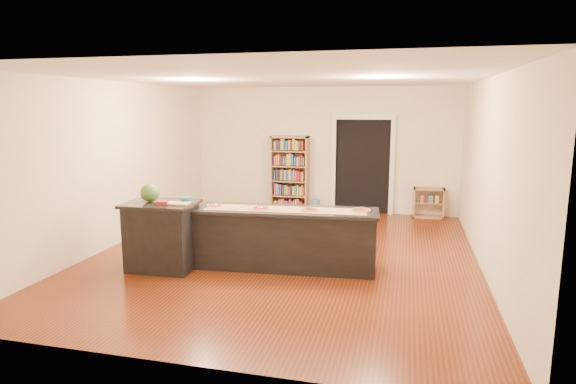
% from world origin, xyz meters
% --- Properties ---
extents(room, '(6.00, 7.00, 2.80)m').
position_xyz_m(room, '(0.00, 0.00, 1.40)').
color(room, '#F1E7CA').
rests_on(room, ground).
extents(doorway, '(1.40, 0.09, 2.21)m').
position_xyz_m(doorway, '(0.90, 3.46, 1.20)').
color(doorway, black).
rests_on(doorway, room).
extents(kitchen_island, '(2.71, 0.73, 0.89)m').
position_xyz_m(kitchen_island, '(0.16, -0.61, 0.45)').
color(kitchen_island, black).
rests_on(kitchen_island, ground).
extents(side_counter, '(1.01, 0.74, 1.00)m').
position_xyz_m(side_counter, '(-1.59, -1.10, 0.51)').
color(side_counter, black).
rests_on(side_counter, ground).
extents(bookshelf, '(0.86, 0.30, 1.71)m').
position_xyz_m(bookshelf, '(-0.73, 3.30, 0.86)').
color(bookshelf, '#AC7C53').
rests_on(bookshelf, ground).
extents(low_shelf, '(0.65, 0.28, 0.65)m').
position_xyz_m(low_shelf, '(2.35, 3.31, 0.32)').
color(low_shelf, '#AC7C53').
rests_on(low_shelf, ground).
extents(waste_bin, '(0.22, 0.22, 0.32)m').
position_xyz_m(waste_bin, '(-0.09, 3.10, 0.16)').
color(waste_bin, '#4B72A7').
rests_on(waste_bin, ground).
extents(kraft_paper, '(2.38, 0.61, 0.00)m').
position_xyz_m(kraft_paper, '(0.16, -0.64, 0.90)').
color(kraft_paper, '#976F4E').
rests_on(kraft_paper, kitchen_island).
extents(watermelon, '(0.27, 0.27, 0.27)m').
position_xyz_m(watermelon, '(-1.75, -1.10, 1.14)').
color(watermelon, '#144214').
rests_on(watermelon, side_counter).
extents(cutting_board, '(0.35, 0.24, 0.02)m').
position_xyz_m(cutting_board, '(-1.28, -1.15, 1.01)').
color(cutting_board, tan).
rests_on(cutting_board, side_counter).
extents(package_red, '(0.18, 0.15, 0.06)m').
position_xyz_m(package_red, '(-1.47, -1.25, 1.03)').
color(package_red, maroon).
rests_on(package_red, side_counter).
extents(package_teal, '(0.19, 0.19, 0.07)m').
position_xyz_m(package_teal, '(-1.24, -0.97, 1.04)').
color(package_teal, '#195966').
rests_on(package_teal, side_counter).
extents(pizza_a, '(0.26, 0.26, 0.02)m').
position_xyz_m(pizza_a, '(-0.92, -0.66, 0.91)').
color(pizza_a, tan).
rests_on(pizza_a, kitchen_island).
extents(pizza_b, '(0.27, 0.27, 0.02)m').
position_xyz_m(pizza_b, '(-0.19, -0.68, 0.91)').
color(pizza_b, tan).
rests_on(pizza_b, kitchen_island).
extents(pizza_c, '(0.28, 0.28, 0.02)m').
position_xyz_m(pizza_c, '(0.52, -0.62, 0.91)').
color(pizza_c, tan).
rests_on(pizza_c, kitchen_island).
extents(pizza_d, '(0.30, 0.30, 0.02)m').
position_xyz_m(pizza_d, '(1.24, -0.48, 0.91)').
color(pizza_d, tan).
rests_on(pizza_d, kitchen_island).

